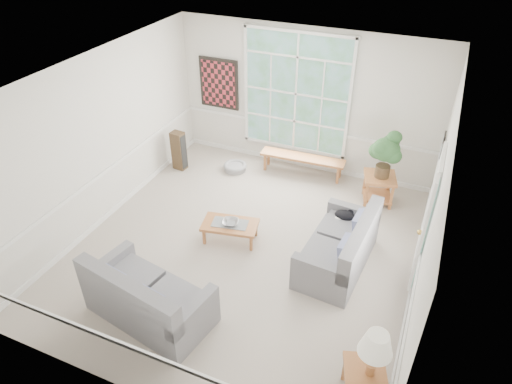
{
  "coord_description": "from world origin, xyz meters",
  "views": [
    {
      "loc": [
        2.5,
        -5.39,
        5.2
      ],
      "look_at": [
        0.1,
        0.2,
        1.05
      ],
      "focal_mm": 32.0,
      "sensor_mm": 36.0,
      "label": 1
    }
  ],
  "objects_px": {
    "coffee_table": "(230,232)",
    "side_table": "(363,382)",
    "loveseat_right": "(338,242)",
    "loveseat_front": "(149,291)",
    "end_table": "(378,189)"
  },
  "relations": [
    {
      "from": "loveseat_right",
      "to": "coffee_table",
      "type": "height_order",
      "value": "loveseat_right"
    },
    {
      "from": "loveseat_front",
      "to": "coffee_table",
      "type": "bearing_deg",
      "value": 91.22
    },
    {
      "from": "end_table",
      "to": "side_table",
      "type": "bearing_deg",
      "value": -81.68
    },
    {
      "from": "coffee_table",
      "to": "side_table",
      "type": "distance_m",
      "value": 3.39
    },
    {
      "from": "loveseat_front",
      "to": "end_table",
      "type": "relative_size",
      "value": 3.04
    },
    {
      "from": "loveseat_front",
      "to": "side_table",
      "type": "height_order",
      "value": "loveseat_front"
    },
    {
      "from": "loveseat_right",
      "to": "coffee_table",
      "type": "relative_size",
      "value": 1.82
    },
    {
      "from": "coffee_table",
      "to": "side_table",
      "type": "height_order",
      "value": "side_table"
    },
    {
      "from": "loveseat_front",
      "to": "coffee_table",
      "type": "xyz_separation_m",
      "value": [
        0.31,
        1.95,
        -0.3
      ]
    },
    {
      "from": "coffee_table",
      "to": "side_table",
      "type": "relative_size",
      "value": 1.92
    },
    {
      "from": "loveseat_right",
      "to": "loveseat_front",
      "type": "distance_m",
      "value": 2.99
    },
    {
      "from": "side_table",
      "to": "end_table",
      "type": "bearing_deg",
      "value": 98.32
    },
    {
      "from": "end_table",
      "to": "side_table",
      "type": "relative_size",
      "value": 1.18
    },
    {
      "from": "coffee_table",
      "to": "end_table",
      "type": "bearing_deg",
      "value": 34.39
    },
    {
      "from": "end_table",
      "to": "side_table",
      "type": "height_order",
      "value": "end_table"
    }
  ]
}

